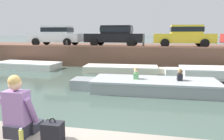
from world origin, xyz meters
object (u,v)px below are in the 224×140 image
at_px(mooring_bollard_west, 67,43).
at_px(person_seated_left, 19,112).
at_px(car_centre_yellow, 184,35).
at_px(mooring_bollard_mid, 143,44).
at_px(boat_moored_east_white, 221,72).
at_px(motorboat_passing, 148,85).
at_px(bottle_drink, 21,135).
at_px(backpack_on_ledge, 53,134).
at_px(boat_moored_central_cream, 124,69).
at_px(boat_moored_west_white, 25,65).
at_px(car_leftmost_white, 57,35).
at_px(car_left_inner_black, 116,35).

xyz_separation_m(mooring_bollard_west, person_seated_left, (4.47, -12.42, -0.47)).
xyz_separation_m(car_centre_yellow, mooring_bollard_mid, (-2.81, -1.09, -0.61)).
relative_size(boat_moored_east_white, motorboat_passing, 0.94).
xyz_separation_m(bottle_drink, backpack_on_ledge, (0.51, 0.00, 0.07)).
xyz_separation_m(motorboat_passing, person_seated_left, (-1.77, -6.20, 0.96)).
relative_size(boat_moored_central_cream, boat_moored_east_white, 0.92).
xyz_separation_m(boat_moored_east_white, person_seated_left, (-5.72, -10.30, 0.99)).
height_order(boat_moored_east_white, mooring_bollard_mid, mooring_bollard_mid).
height_order(motorboat_passing, mooring_bollard_mid, mooring_bollard_mid).
distance_m(car_centre_yellow, bottle_drink, 14.30).
distance_m(boat_moored_east_white, mooring_bollard_mid, 5.24).
xyz_separation_m(boat_moored_west_white, car_centre_yellow, (10.89, 2.74, 2.09)).
distance_m(motorboat_passing, bottle_drink, 6.63).
bearing_deg(boat_moored_east_white, backpack_on_ledge, -115.74).
bearing_deg(car_leftmost_white, mooring_bollard_west, -39.80).
relative_size(person_seated_left, backpack_on_ledge, 2.37).
bearing_deg(mooring_bollard_mid, boat_moored_east_white, -24.93).
relative_size(motorboat_passing, car_left_inner_black, 1.42).
bearing_deg(car_leftmost_white, car_left_inner_black, -0.05).
relative_size(boat_moored_central_cream, person_seated_left, 5.64).
height_order(car_leftmost_white, mooring_bollard_west, car_leftmost_white).
bearing_deg(car_leftmost_white, mooring_bollard_mid, -8.95).
bearing_deg(boat_moored_east_white, motorboat_passing, -133.91).
distance_m(boat_moored_central_cream, bottle_drink, 10.65).
height_order(car_leftmost_white, car_centre_yellow, same).
bearing_deg(person_seated_left, car_centre_yellow, 73.64).
height_order(boat_moored_central_cream, backpack_on_ledge, backpack_on_ledge).
xyz_separation_m(car_leftmost_white, backpack_on_ledge, (6.45, -13.71, -1.29)).
bearing_deg(boat_moored_east_white, boat_moored_west_white, 177.87).
bearing_deg(car_left_inner_black, car_centre_yellow, 0.03).
bearing_deg(car_left_inner_black, backpack_on_ledge, -83.10).
relative_size(boat_moored_east_white, person_seated_left, 6.15).
xyz_separation_m(car_left_inner_black, person_seated_left, (1.00, -13.51, -1.08)).
xyz_separation_m(mooring_bollard_mid, person_seated_left, (-1.16, -12.42, -0.47)).
height_order(boat_moored_east_white, car_left_inner_black, car_left_inner_black).
xyz_separation_m(boat_moored_central_cream, backpack_on_ledge, (0.52, -10.62, 0.81)).
bearing_deg(motorboat_passing, boat_moored_central_cream, 111.13).
height_order(motorboat_passing, person_seated_left, person_seated_left).
relative_size(mooring_bollard_mid, backpack_on_ledge, 1.09).
distance_m(person_seated_left, backpack_on_ledge, 0.72).
relative_size(boat_moored_west_white, car_centre_yellow, 1.29).
bearing_deg(boat_moored_west_white, boat_moored_central_cream, -2.83).
bearing_deg(motorboat_passing, boat_moored_east_white, 46.09).
relative_size(car_leftmost_white, person_seated_left, 4.31).
height_order(car_centre_yellow, person_seated_left, car_centre_yellow).
distance_m(boat_moored_west_white, backpack_on_ledge, 13.36).
bearing_deg(car_leftmost_white, motorboat_passing, -44.10).
bearing_deg(backpack_on_ledge, bottle_drink, -179.74).
distance_m(boat_moored_central_cream, boat_moored_east_white, 5.59).
bearing_deg(bottle_drink, backpack_on_ledge, 0.26).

